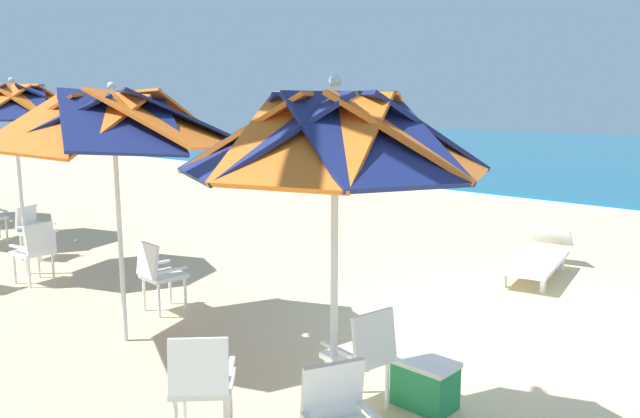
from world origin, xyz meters
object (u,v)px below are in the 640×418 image
beach_umbrella_0 (335,138)px  sun_lounger_1 (538,257)px  plastic_chair_2 (202,381)px  cooler_box (425,383)px  beach_umbrella_2 (13,105)px  plastic_chair_0 (363,353)px  plastic_chair_3 (158,272)px  beach_umbrella_1 (113,122)px  plastic_chair_5 (35,249)px  plastic_chair_4 (34,228)px

beach_umbrella_0 → sun_lounger_1: size_ratio=1.19×
plastic_chair_2 → cooler_box: bearing=61.5°
plastic_chair_2 → cooler_box: size_ratio=1.73×
beach_umbrella_2 → sun_lounger_1: (5.50, 5.08, -2.18)m
sun_lounger_1 → plastic_chair_0: bearing=-82.4°
plastic_chair_3 → beach_umbrella_2: size_ratio=0.31×
sun_lounger_1 → beach_umbrella_1: bearing=-111.4°
beach_umbrella_1 → plastic_chair_5: bearing=175.6°
beach_umbrella_0 → plastic_chair_5: size_ratio=3.06×
sun_lounger_1 → cooler_box: (0.98, -4.41, -0.08)m
beach_umbrella_1 → beach_umbrella_2: size_ratio=0.95×
beach_umbrella_2 → cooler_box: bearing=5.9°
plastic_chair_5 → plastic_chair_0: bearing=3.7°
beach_umbrella_2 → cooler_box: 6.89m
beach_umbrella_2 → plastic_chair_5: (0.60, -0.09, -1.96)m
sun_lounger_1 → cooler_box: bearing=-77.5°
plastic_chair_2 → plastic_chair_3: (-2.74, 1.35, 0.00)m
plastic_chair_4 → sun_lounger_1: (6.35, 4.62, -0.22)m
plastic_chair_0 → beach_umbrella_2: beach_umbrella_2 is taller
plastic_chair_2 → cooler_box: (0.86, 1.59, -0.30)m
beach_umbrella_2 → beach_umbrella_0: bearing=-3.8°
beach_umbrella_2 → cooler_box: beach_umbrella_2 is taller
beach_umbrella_2 → plastic_chair_5: size_ratio=3.28×
beach_umbrella_0 → plastic_chair_2: bearing=-149.7°
beach_umbrella_2 → sun_lounger_1: bearing=42.7°
plastic_chair_5 → sun_lounger_1: 7.12m
beach_umbrella_0 → plastic_chair_5: beach_umbrella_0 is taller
beach_umbrella_0 → plastic_chair_4: beach_umbrella_0 is taller
beach_umbrella_2 → cooler_box: size_ratio=5.67×
plastic_chair_0 → beach_umbrella_0: bearing=-65.8°
plastic_chair_0 → plastic_chair_5: bearing=-176.3°
plastic_chair_0 → plastic_chair_5: (-5.54, -0.35, 0.00)m
cooler_box → plastic_chair_5: bearing=-172.6°
plastic_chair_2 → beach_umbrella_2: 6.02m
sun_lounger_1 → plastic_chair_3: bearing=-119.5°
beach_umbrella_2 → sun_lounger_1: 7.79m
plastic_chair_0 → beach_umbrella_2: bearing=-177.6°
plastic_chair_0 → cooler_box: bearing=50.5°
beach_umbrella_0 → beach_umbrella_2: size_ratio=0.93×
plastic_chair_3 → plastic_chair_4: same height
plastic_chair_5 → sun_lounger_1: (4.90, 5.17, -0.22)m
plastic_chair_3 → sun_lounger_1: 5.34m
plastic_chair_2 → plastic_chair_3: size_ratio=1.00×
plastic_chair_5 → beach_umbrella_0: bearing=-3.3°
plastic_chair_0 → cooler_box: size_ratio=1.73×
beach_umbrella_0 → beach_umbrella_2: 6.47m
plastic_chair_3 → plastic_chair_2: bearing=-26.3°
beach_umbrella_2 → plastic_chair_5: bearing=-8.9°
plastic_chair_2 → beach_umbrella_2: size_ratio=0.31×
plastic_chair_4 → cooler_box: 7.34m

